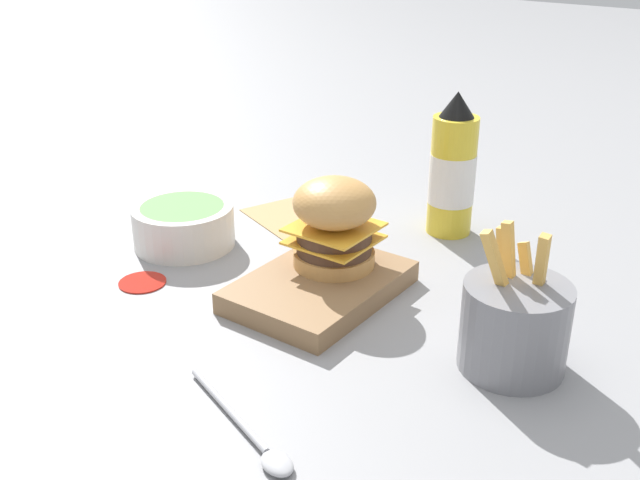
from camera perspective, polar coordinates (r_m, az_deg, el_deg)
ground_plane at (r=0.97m, az=-1.80°, el=-3.31°), size 6.00×6.00×0.00m
serving_board at (r=0.93m, az=-0.00°, el=-3.58°), size 0.22×0.16×0.03m
burger at (r=0.93m, az=1.09°, el=1.38°), size 0.10×0.10×0.12m
ketchup_bottle at (r=1.10m, az=10.05°, el=5.17°), size 0.07×0.07×0.21m
fries_basket at (r=0.80m, az=14.59°, el=-6.28°), size 0.11×0.11×0.16m
side_bowl at (r=1.08m, az=-10.32°, el=1.20°), size 0.14×0.14×0.06m
spoon at (r=0.70m, az=-5.00°, el=-14.84°), size 0.08×0.18×0.01m
ketchup_puddle at (r=0.99m, az=-13.38°, el=-3.11°), size 0.06×0.06×0.00m
parchment_square at (r=1.17m, az=-1.44°, el=1.94°), size 0.19×0.19×0.00m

